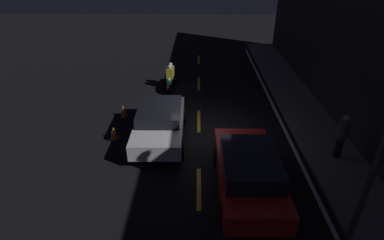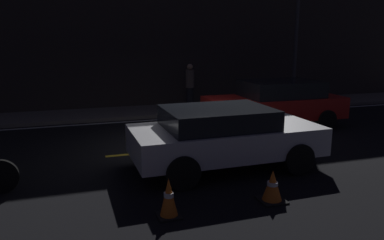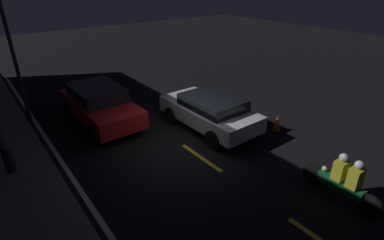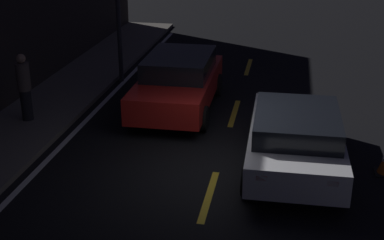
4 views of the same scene
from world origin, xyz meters
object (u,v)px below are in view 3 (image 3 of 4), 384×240
(motorcycle, at_px, (344,181))
(sedan_white, at_px, (210,111))
(taxi_red, at_px, (100,104))
(traffic_cone_near, at_px, (277,123))
(street_lamp, at_px, (10,41))
(traffic_cone_mid, at_px, (241,109))
(pedestrian, at_px, (4,145))

(motorcycle, bearing_deg, sedan_white, 2.90)
(taxi_red, distance_m, traffic_cone_near, 7.03)
(traffic_cone_near, distance_m, street_lamp, 10.56)
(sedan_white, xyz_separation_m, traffic_cone_near, (-1.74, -1.92, -0.43))
(sedan_white, bearing_deg, motorcycle, 179.37)
(sedan_white, distance_m, street_lamp, 7.95)
(traffic_cone_mid, bearing_deg, taxi_red, 59.62)
(taxi_red, bearing_deg, pedestrian, -64.10)
(traffic_cone_near, xyz_separation_m, street_lamp, (6.97, 7.38, 2.91))
(sedan_white, bearing_deg, street_lamp, 45.34)
(sedan_white, height_order, motorcycle, motorcycle)
(taxi_red, height_order, traffic_cone_near, taxi_red)
(sedan_white, xyz_separation_m, motorcycle, (-5.34, -0.02, -0.10))
(street_lamp, bearing_deg, traffic_cone_mid, -124.60)
(motorcycle, relative_size, street_lamp, 0.39)
(pedestrian, bearing_deg, taxi_red, -63.62)
(sedan_white, height_order, street_lamp, street_lamp)
(taxi_red, bearing_deg, motorcycle, 20.06)
(taxi_red, distance_m, traffic_cone_mid, 5.88)
(taxi_red, relative_size, traffic_cone_near, 6.67)
(taxi_red, height_order, traffic_cone_mid, taxi_red)
(motorcycle, bearing_deg, street_lamp, 30.04)
(sedan_white, distance_m, taxi_red, 4.42)
(sedan_white, xyz_separation_m, street_lamp, (5.23, 5.45, 2.48))
(street_lamp, bearing_deg, motorcycle, -152.61)
(traffic_cone_mid, bearing_deg, street_lamp, 55.40)
(taxi_red, xyz_separation_m, pedestrian, (-1.78, 3.58, 0.21))
(traffic_cone_mid, relative_size, street_lamp, 0.10)
(taxi_red, xyz_separation_m, traffic_cone_near, (-4.85, -5.07, -0.48))
(pedestrian, distance_m, street_lamp, 4.66)
(motorcycle, xyz_separation_m, pedestrian, (6.68, 6.75, 0.35))
(taxi_red, distance_m, street_lamp, 3.97)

